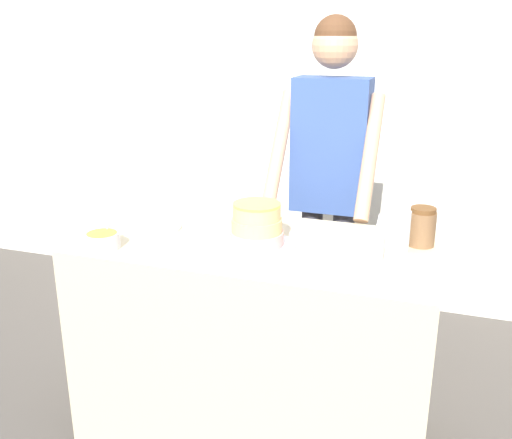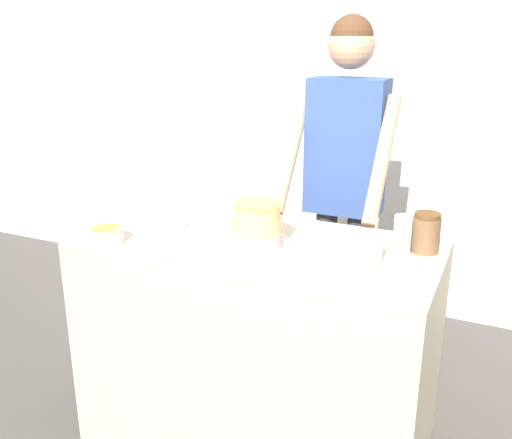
% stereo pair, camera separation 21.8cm
% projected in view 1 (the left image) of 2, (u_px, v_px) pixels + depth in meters
% --- Properties ---
extents(wall_back, '(10.00, 0.05, 2.60)m').
position_uv_depth(wall_back, '(336.00, 101.00, 3.49)').
color(wall_back, silver).
rests_on(wall_back, ground_plane).
extents(counter, '(1.40, 0.70, 0.91)m').
position_uv_depth(counter, '(258.00, 344.00, 2.39)').
color(counter, '#C6B793').
rests_on(counter, ground_plane).
extents(person_baker, '(0.49, 0.48, 1.78)m').
position_uv_depth(person_baker, '(330.00, 161.00, 2.78)').
color(person_baker, '#2D2D38').
rests_on(person_baker, ground_plane).
extents(cake, '(0.30, 0.30, 0.17)m').
position_uv_depth(cake, '(257.00, 228.00, 2.18)').
color(cake, silver).
rests_on(cake, counter).
extents(frosting_bowl_white, '(0.20, 0.20, 0.17)m').
position_uv_depth(frosting_bowl_white, '(357.00, 244.00, 2.09)').
color(frosting_bowl_white, silver).
rests_on(frosting_bowl_white, counter).
extents(frosting_bowl_orange, '(0.13, 0.13, 0.17)m').
position_uv_depth(frosting_bowl_orange, '(102.00, 240.00, 2.17)').
color(frosting_bowl_orange, silver).
rests_on(frosting_bowl_orange, counter).
extents(drinking_glass, '(0.07, 0.07, 0.16)m').
position_uv_depth(drinking_glass, '(401.00, 231.00, 2.13)').
color(drinking_glass, silver).
rests_on(drinking_glass, counter).
extents(ceramic_plate, '(0.25, 0.25, 0.01)m').
position_uv_depth(ceramic_plate, '(151.00, 228.00, 2.39)').
color(ceramic_plate, silver).
rests_on(ceramic_plate, counter).
extents(stoneware_jar, '(0.10, 0.10, 0.15)m').
position_uv_depth(stoneware_jar, '(422.00, 227.00, 2.19)').
color(stoneware_jar, brown).
rests_on(stoneware_jar, counter).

